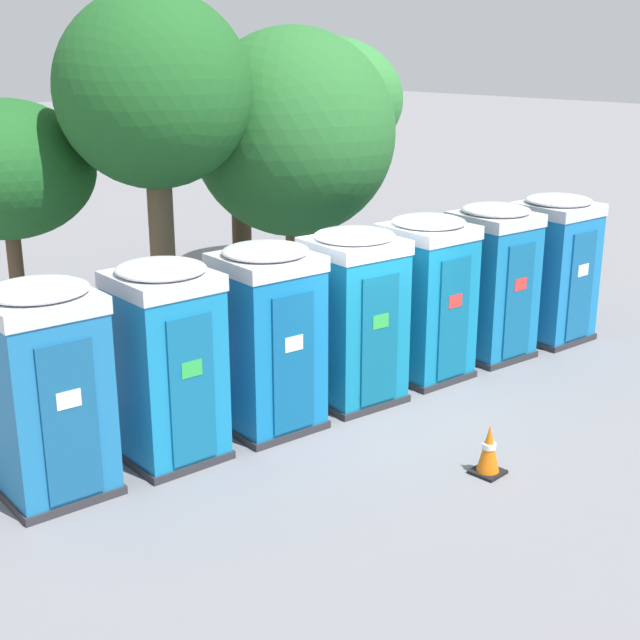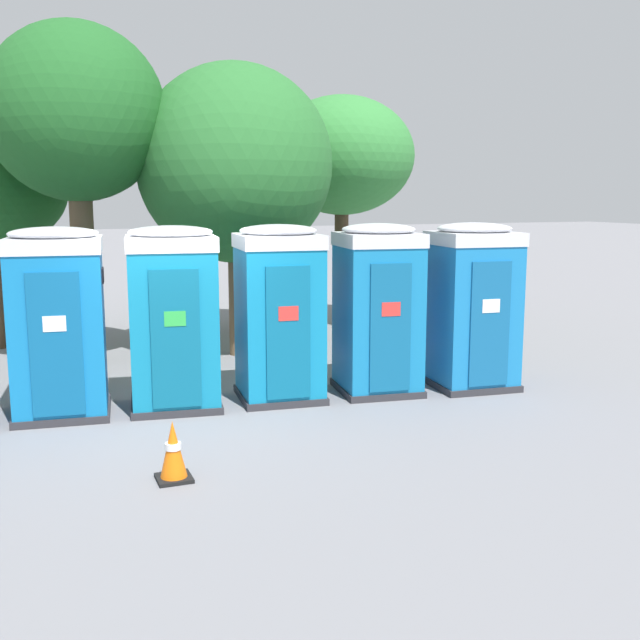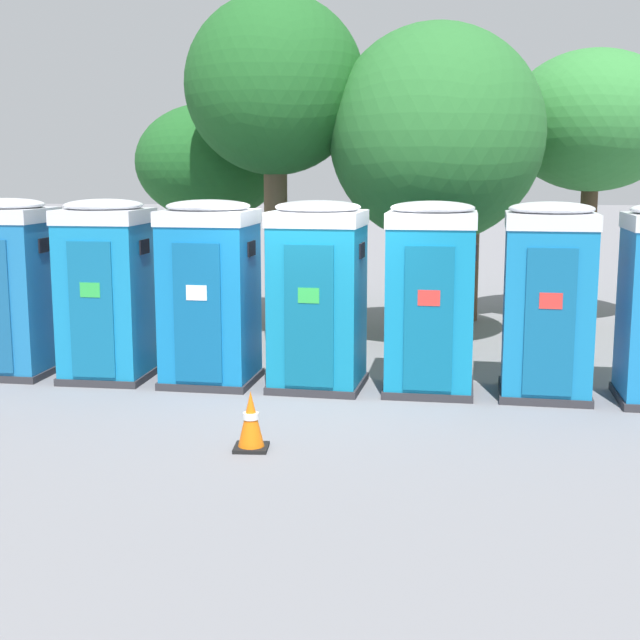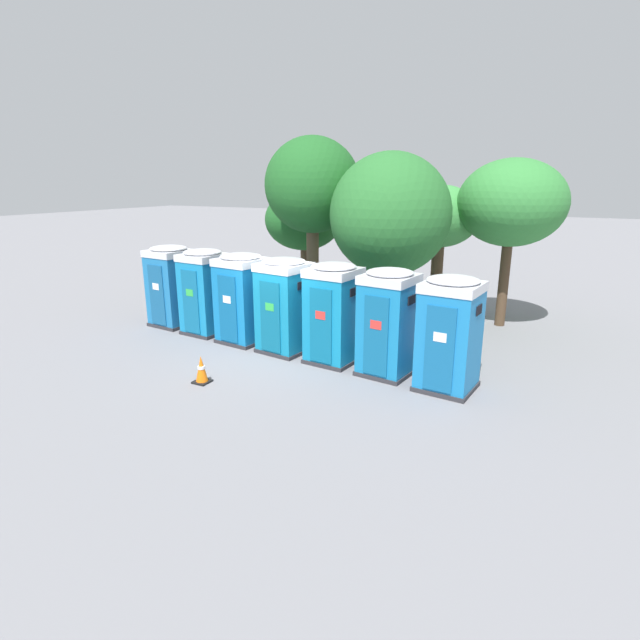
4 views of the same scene
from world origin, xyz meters
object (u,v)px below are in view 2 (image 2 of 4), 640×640
at_px(portapotty_6, 472,305).
at_px(portapotty_2, 58,322).
at_px(street_tree_2, 342,157).
at_px(portapotty_4, 279,312).
at_px(portapotty_3, 173,317).
at_px(traffic_cone, 173,452).
at_px(street_tree_3, 243,180).
at_px(street_tree_4, 235,165).
at_px(street_tree_1, 76,116).
at_px(portapotty_5, 378,308).

bearing_deg(portapotty_6, portapotty_2, 173.10).
bearing_deg(street_tree_2, portapotty_4, -121.52).
bearing_deg(portapotty_3, traffic_cone, -101.42).
height_order(portapotty_4, street_tree_3, street_tree_3).
xyz_separation_m(portapotty_6, street_tree_4, (-2.72, 3.64, 2.21)).
xyz_separation_m(portapotty_3, portapotty_4, (1.50, -0.13, 0.00)).
relative_size(portapotty_2, street_tree_4, 0.48).
bearing_deg(portapotty_6, street_tree_2, 86.77).
bearing_deg(portapotty_4, street_tree_3, 78.84).
bearing_deg(portapotty_6, street_tree_1, 144.36).
relative_size(portapotty_2, portapotty_4, 1.00).
distance_m(portapotty_5, traffic_cone, 4.44).
relative_size(portapotty_3, portapotty_4, 1.00).
relative_size(street_tree_4, traffic_cone, 8.26).
bearing_deg(portapotty_6, street_tree_4, 126.76).
bearing_deg(traffic_cone, street_tree_2, 56.24).
height_order(portapotty_2, portapotty_5, same).
height_order(portapotty_6, street_tree_2, street_tree_2).
bearing_deg(portapotty_5, portapotty_4, 173.51).
bearing_deg(street_tree_4, portapotty_2, -138.24).
bearing_deg(portapotty_4, portapotty_6, -8.04).
xyz_separation_m(street_tree_2, street_tree_4, (-3.05, -2.19, -0.30)).
distance_m(street_tree_3, street_tree_4, 2.63).
bearing_deg(traffic_cone, street_tree_4, 68.32).
bearing_deg(portapotty_5, portapotty_6, -9.58).
distance_m(portapotty_4, traffic_cone, 3.49).
xyz_separation_m(portapotty_5, street_tree_1, (-3.90, 3.62, 2.99)).
relative_size(street_tree_3, traffic_cone, 6.78).
bearing_deg(street_tree_3, traffic_cone, -110.92).
xyz_separation_m(portapotty_3, portapotty_5, (3.00, -0.30, 0.00)).
xyz_separation_m(portapotty_2, portapotty_5, (4.50, -0.47, 0.00)).
relative_size(portapotty_5, portapotty_6, 1.00).
height_order(street_tree_2, street_tree_3, street_tree_2).
relative_size(street_tree_3, street_tree_4, 0.82).
height_order(portapotty_3, street_tree_2, street_tree_2).
distance_m(portapotty_2, street_tree_3, 7.07).
xyz_separation_m(portapotty_3, street_tree_1, (-0.90, 3.32, 2.99)).
distance_m(portapotty_4, street_tree_2, 6.82).
xyz_separation_m(portapotty_3, traffic_cone, (-0.56, -2.77, -0.97)).
distance_m(portapotty_2, portapotty_3, 1.51).
relative_size(portapotty_5, street_tree_2, 0.50).
distance_m(portapotty_4, street_tree_4, 3.91).
bearing_deg(portapotty_6, portapotty_5, 170.42).
xyz_separation_m(portapotty_4, portapotty_6, (2.99, -0.42, -0.00)).
bearing_deg(street_tree_4, portapotty_5, -70.03).
bearing_deg(portapotty_2, street_tree_4, 41.76).
distance_m(portapotty_5, street_tree_2, 6.38).
distance_m(portapotty_3, portapotty_4, 1.51).
distance_m(portapotty_2, street_tree_1, 4.38).
xyz_separation_m(portapotty_2, street_tree_2, (6.31, 5.10, 2.51)).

